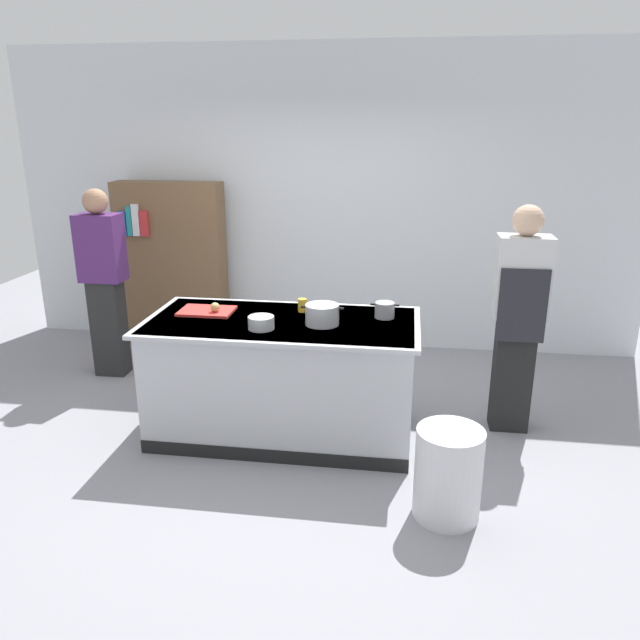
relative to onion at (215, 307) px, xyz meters
name	(u,v)px	position (x,y,z in m)	size (l,w,h in m)	color
ground_plane	(284,432)	(0.52, -0.07, -0.96)	(10.00, 10.00, 0.00)	gray
back_wall	(322,201)	(0.52, 2.03, 0.54)	(6.40, 0.12, 3.00)	silver
counter_island	(283,376)	(0.52, -0.07, -0.49)	(1.98, 0.98, 0.90)	#B7BABF
cutting_board	(207,311)	(-0.08, 0.04, -0.05)	(0.40, 0.28, 0.02)	red
onion	(215,307)	(0.00, 0.00, 0.00)	(0.07, 0.07, 0.07)	tan
stock_pot	(322,315)	(0.82, -0.12, 0.02)	(0.30, 0.24, 0.15)	#B7BABF
sauce_pan	(385,310)	(1.25, 0.10, 0.00)	(0.21, 0.14, 0.12)	#99999E
mixing_bowl	(261,323)	(0.42, -0.28, -0.01)	(0.18, 0.18, 0.09)	#B7BABF
juice_cup	(302,305)	(0.63, 0.16, -0.01)	(0.07, 0.07, 0.10)	yellow
trash_bin	(448,473)	(1.69, -0.95, -0.67)	(0.40, 0.40, 0.57)	silver
person_chef	(518,315)	(2.22, 0.26, -0.04)	(0.38, 0.25, 1.72)	black
person_guest	(104,279)	(-1.31, 0.84, -0.04)	(0.38, 0.24, 1.72)	#262626
bookshelf	(172,265)	(-1.01, 1.73, -0.10)	(1.10, 0.31, 1.70)	brown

